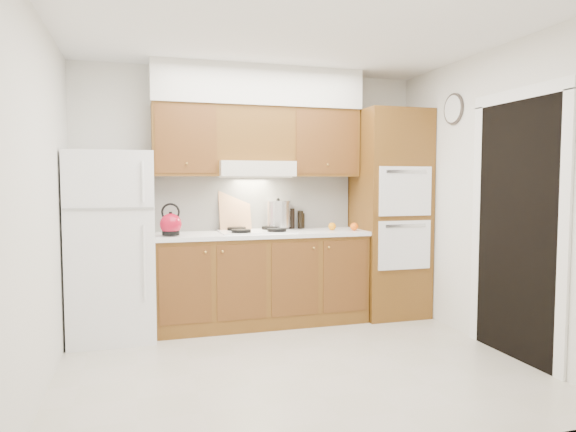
{
  "coord_description": "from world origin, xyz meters",
  "views": [
    {
      "loc": [
        -1.16,
        -3.82,
        1.46
      ],
      "look_at": [
        0.08,
        0.45,
        1.15
      ],
      "focal_mm": 32.0,
      "sensor_mm": 36.0,
      "label": 1
    }
  ],
  "objects_px": {
    "oven_cabinet": "(390,214)",
    "kettle": "(171,224)",
    "stock_pot": "(278,214)",
    "fridge": "(112,246)"
  },
  "relations": [
    {
      "from": "oven_cabinet",
      "to": "kettle",
      "type": "height_order",
      "value": "oven_cabinet"
    },
    {
      "from": "stock_pot",
      "to": "fridge",
      "type": "bearing_deg",
      "value": -172.1
    },
    {
      "from": "fridge",
      "to": "kettle",
      "type": "distance_m",
      "value": 0.57
    },
    {
      "from": "oven_cabinet",
      "to": "stock_pot",
      "type": "relative_size",
      "value": 8.24
    },
    {
      "from": "fridge",
      "to": "kettle",
      "type": "bearing_deg",
      "value": -8.2
    },
    {
      "from": "fridge",
      "to": "oven_cabinet",
      "type": "bearing_deg",
      "value": 0.7
    },
    {
      "from": "oven_cabinet",
      "to": "kettle",
      "type": "distance_m",
      "value": 2.32
    },
    {
      "from": "stock_pot",
      "to": "oven_cabinet",
      "type": "bearing_deg",
      "value": -9.23
    },
    {
      "from": "fridge",
      "to": "kettle",
      "type": "xyz_separation_m",
      "value": [
        0.53,
        -0.08,
        0.19
      ]
    },
    {
      "from": "oven_cabinet",
      "to": "stock_pot",
      "type": "bearing_deg",
      "value": 170.77
    }
  ]
}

